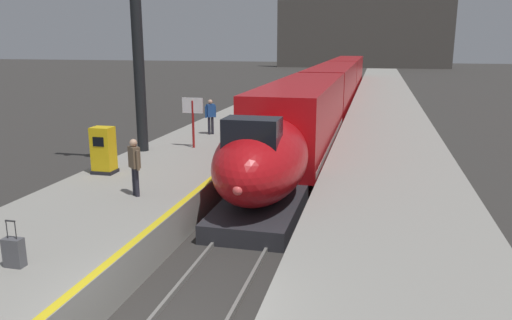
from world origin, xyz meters
TOP-DOWN VIEW (x-y plane):
  - platform_left at (-4.05, 24.75)m, footprint 4.80×110.00m
  - platform_right at (4.05, 24.75)m, footprint 4.80×110.00m
  - platform_left_safety_stripe at (-1.77, 24.75)m, footprint 0.20×107.80m
  - rail_main_left at (-0.75, 27.50)m, footprint 0.08×110.00m
  - rail_main_right at (0.75, 27.50)m, footprint 0.08×110.00m
  - highspeed_train_main at (0.00, 32.09)m, footprint 2.92×56.04m
  - passenger_mid_platform at (-4.36, 15.55)m, footprint 0.45×0.42m
  - passenger_far_waiting at (-3.31, 5.58)m, footprint 0.46×0.41m
  - rolling_suitcase at (-3.50, 0.68)m, footprint 0.40×0.22m
  - ticket_machine_yellow at (-5.55, 7.69)m, footprint 0.76×0.62m
  - departure_info_board at (-4.07, 12.40)m, footprint 0.90×0.10m
  - terminus_back_wall at (0.00, 102.00)m, footprint 36.00×2.00m

SIDE VIEW (x-z plane):
  - rail_main_left at x=-0.75m, z-range 0.00..0.12m
  - rail_main_right at x=0.75m, z-range 0.00..0.12m
  - platform_left at x=-4.05m, z-range 0.00..1.05m
  - platform_right at x=4.05m, z-range 0.00..1.05m
  - platform_left_safety_stripe at x=-1.77m, z-range 1.05..1.06m
  - rolling_suitcase at x=-3.50m, z-range 0.86..1.85m
  - ticket_machine_yellow at x=-5.55m, z-range 0.99..2.59m
  - highspeed_train_main at x=0.00m, z-range 0.16..3.76m
  - passenger_mid_platform at x=-4.36m, z-range 1.19..2.88m
  - passenger_far_waiting at x=-3.31m, z-range 1.19..2.88m
  - departure_info_board at x=-4.07m, z-range 1.50..3.62m
  - terminus_back_wall at x=0.00m, z-range 0.00..14.00m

